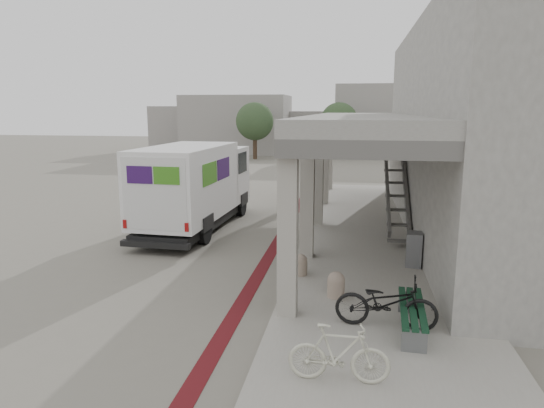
% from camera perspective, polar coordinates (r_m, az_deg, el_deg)
% --- Properties ---
extents(ground, '(120.00, 120.00, 0.00)m').
position_cam_1_polar(ground, '(13.78, -4.94, -6.75)').
color(ground, slate).
rests_on(ground, ground).
extents(bike_lane_stripe, '(0.35, 40.00, 0.01)m').
position_cam_1_polar(bike_lane_stripe, '(15.45, 0.53, -4.70)').
color(bike_lane_stripe, '#531015').
rests_on(bike_lane_stripe, ground).
extents(sidewalk, '(4.40, 28.00, 0.12)m').
position_cam_1_polar(sidewalk, '(13.36, 12.05, -7.26)').
color(sidewalk, gray).
rests_on(sidewalk, ground).
extents(transit_building, '(7.60, 17.00, 7.00)m').
position_cam_1_polar(transit_building, '(17.56, 21.25, 7.71)').
color(transit_building, gray).
rests_on(transit_building, ground).
extents(distant_backdrop, '(28.00, 10.00, 6.50)m').
position_cam_1_polar(distant_backdrop, '(48.98, 2.35, 9.33)').
color(distant_backdrop, gray).
rests_on(distant_backdrop, ground).
extents(tree_left, '(3.20, 3.20, 4.80)m').
position_cam_1_polar(tree_left, '(41.54, -2.04, 9.68)').
color(tree_left, '#38281C').
rests_on(tree_left, ground).
extents(tree_mid, '(3.20, 3.20, 4.80)m').
position_cam_1_polar(tree_mid, '(42.72, 7.89, 9.62)').
color(tree_mid, '#38281C').
rests_on(tree_mid, ground).
extents(tree_right, '(3.20, 3.20, 4.80)m').
position_cam_1_polar(tree_right, '(42.23, 18.90, 9.12)').
color(tree_right, '#38281C').
rests_on(tree_right, ground).
extents(fedex_truck, '(2.52, 7.14, 3.01)m').
position_cam_1_polar(fedex_truck, '(17.34, -8.98, 2.31)').
color(fedex_truck, black).
rests_on(fedex_truck, ground).
extents(bench, '(0.55, 2.05, 0.48)m').
position_cam_1_polar(bench, '(9.65, 16.14, -12.24)').
color(bench, slate).
rests_on(bench, sidewalk).
extents(bollard_near, '(0.36, 0.36, 0.54)m').
position_cam_1_polar(bollard_near, '(12.26, 3.35, -7.10)').
color(bollard_near, gray).
rests_on(bollard_near, sidewalk).
extents(bollard_far, '(0.39, 0.39, 0.58)m').
position_cam_1_polar(bollard_far, '(10.94, 7.54, -9.35)').
color(bollard_far, gray).
rests_on(bollard_far, sidewalk).
extents(utility_cabinet, '(0.48, 0.60, 0.90)m').
position_cam_1_polar(utility_cabinet, '(13.41, 16.40, -5.12)').
color(utility_cabinet, slate).
rests_on(utility_cabinet, sidewalk).
extents(bicycle_black, '(1.96, 0.82, 1.00)m').
position_cam_1_polar(bicycle_black, '(9.58, 13.27, -11.24)').
color(bicycle_black, black).
rests_on(bicycle_black, sidewalk).
extents(bicycle_cream, '(1.55, 0.45, 0.93)m').
position_cam_1_polar(bicycle_cream, '(7.72, 7.87, -17.02)').
color(bicycle_cream, beige).
rests_on(bicycle_cream, sidewalk).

